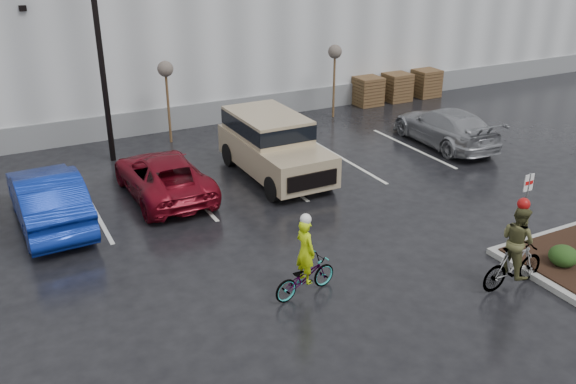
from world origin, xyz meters
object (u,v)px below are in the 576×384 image
pallet_stack_c (426,83)px  cyclist_hivis (305,269)px  pallet_stack_a (367,91)px  car_far_silver (445,127)px  pallet_stack_b (396,87)px  car_blue (48,198)px  sapling_mid (166,73)px  fire_lane_sign (525,203)px  sapling_east (335,56)px  suv_tan (275,148)px  car_red (163,176)px  cyclist_olive (515,255)px

pallet_stack_c → cyclist_hivis: cyclist_hivis is taller
pallet_stack_a → cyclist_hivis: size_ratio=0.66×
car_far_silver → cyclist_hivis: bearing=37.7°
pallet_stack_b → car_blue: (-16.95, -6.43, 0.13)m
sapling_mid → fire_lane_sign: sapling_mid is taller
sapling_east → fire_lane_sign: 13.06m
car_blue → suv_tan: bearing=-179.6°
pallet_stack_b → car_far_silver: 6.64m
suv_tan → car_far_silver: suv_tan is taller
pallet_stack_c → car_red: bearing=-158.7°
sapling_east → cyclist_hivis: size_ratio=1.57×
pallet_stack_b → pallet_stack_c: bearing=0.0°
fire_lane_sign → car_blue: bearing=145.1°
sapling_east → cyclist_hivis: (-8.10, -11.96, -2.09)m
car_red → car_far_silver: bearing=178.3°
sapling_mid → pallet_stack_a: size_ratio=2.37×
car_blue → car_red: (3.46, 0.47, -0.14)m
pallet_stack_a → car_red: 13.21m
sapling_mid → pallet_stack_b: bearing=4.9°
car_blue → car_far_silver: (14.60, 0.23, -0.09)m
sapling_east → cyclist_hivis: bearing=-124.1°
car_far_silver → car_red: bearing=2.3°
car_red → suv_tan: bearing=176.8°
cyclist_hivis → cyclist_olive: cyclist_olive is taller
suv_tan → car_far_silver: (7.31, -0.07, -0.31)m
pallet_stack_a → car_far_silver: 6.24m
pallet_stack_a → car_red: (-11.79, -5.96, -0.01)m
car_far_silver → cyclist_olive: 10.30m
sapling_east → pallet_stack_b: sapling_east is taller
pallet_stack_c → cyclist_olive: (-9.63, -14.93, 0.16)m
pallet_stack_c → suv_tan: bearing=-151.8°
sapling_mid → fire_lane_sign: (5.30, -12.80, -1.32)m
sapling_mid → pallet_stack_b: sapling_mid is taller
pallet_stack_b → cyclist_olive: bearing=-117.7°
pallet_stack_a → car_red: size_ratio=0.28×
pallet_stack_b → suv_tan: (-9.66, -6.14, 0.35)m
sapling_east → car_blue: bearing=-156.9°
sapling_east → car_far_silver: size_ratio=0.65×
pallet_stack_a → sapling_mid: bearing=-174.3°
sapling_mid → car_red: (-1.79, -4.96, -2.06)m
pallet_stack_b → cyclist_olive: (-7.83, -14.93, 0.16)m
sapling_east → pallet_stack_b: size_ratio=2.37×
pallet_stack_c → car_blue: size_ratio=0.27×
car_blue → suv_tan: suv_tan is taller
sapling_mid → suv_tan: 5.78m
pallet_stack_c → car_far_silver: car_far_silver is taller
sapling_mid → sapling_east: bearing=0.0°
sapling_mid → sapling_east: (7.50, 0.00, 0.00)m
sapling_mid → car_blue: sapling_mid is taller
sapling_east → sapling_mid: bearing=180.0°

